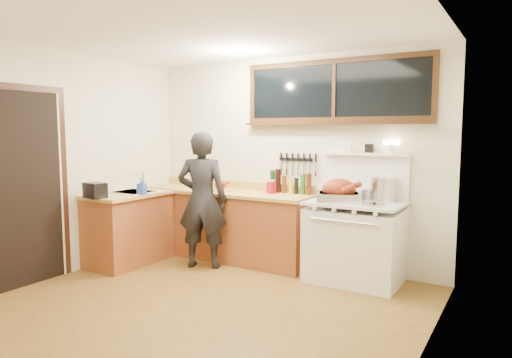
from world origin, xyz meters
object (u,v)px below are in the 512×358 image
Objects in this scene: vintage_stove at (355,240)px; man at (202,200)px; roast_turkey at (339,192)px; cutting_board at (220,186)px.

vintage_stove is 1.88m from man.
roast_turkey is (1.63, 0.35, 0.17)m from man.
man is at bearing -165.77° from vintage_stove.
man reaches higher than cutting_board.
cutting_board is (-0.06, 0.47, 0.11)m from man.
roast_turkey is at bearing -147.55° from vintage_stove.
roast_turkey is at bearing -3.91° from cutting_board.
man is at bearing -82.92° from cutting_board.
roast_turkey is at bearing 12.22° from man.
cutting_board is 1.69m from roast_turkey.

